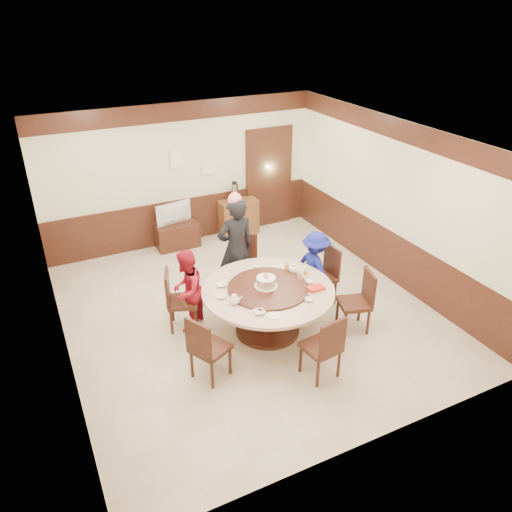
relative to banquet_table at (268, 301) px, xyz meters
name	(u,v)px	position (x,y,z in m)	size (l,w,h in m)	color
room	(247,252)	(-0.04, 0.61, 0.55)	(6.00, 6.04, 2.84)	beige
banquet_table	(268,301)	(0.00, 0.00, 0.00)	(1.94, 1.94, 0.78)	#3B1B12
chair_0	(321,285)	(1.17, 0.35, -0.23)	(0.47, 0.46, 0.97)	#3B1B12
chair_1	(245,274)	(0.21, 1.25, -0.23)	(0.59, 0.59, 0.97)	#3B1B12
chair_2	(182,310)	(-1.12, 0.68, -0.23)	(0.57, 0.56, 0.97)	#3B1B12
chair_3	(210,358)	(-1.15, -0.56, -0.23)	(0.60, 0.59, 0.97)	#3B1B12
chair_4	(321,357)	(0.18, -1.19, -0.23)	(0.49, 0.50, 0.97)	#3B1B12
chair_5	(354,311)	(1.21, -0.51, -0.23)	(0.55, 0.54, 0.97)	#3B1B12
person_standing	(236,248)	(0.01, 1.18, 0.34)	(0.64, 0.42, 1.74)	black
person_red	(187,290)	(-1.03, 0.64, 0.11)	(0.63, 0.49, 1.29)	#A81628
person_blue	(315,268)	(1.08, 0.43, 0.09)	(0.80, 0.46, 1.24)	navy
birthday_cake	(266,282)	(-0.02, 0.03, 0.32)	(0.34, 0.34, 0.22)	white
teapot_left	(234,300)	(-0.60, -0.15, 0.28)	(0.17, 0.15, 0.13)	white
teapot_right	(293,269)	(0.57, 0.25, 0.28)	(0.17, 0.15, 0.13)	white
bowl_0	(221,285)	(-0.58, 0.37, 0.24)	(0.15, 0.15, 0.04)	white
bowl_1	(309,300)	(0.36, -0.54, 0.24)	(0.13, 0.13, 0.04)	white
bowl_2	(259,312)	(-0.40, -0.50, 0.24)	(0.16, 0.16, 0.04)	white
bowl_3	(309,281)	(0.62, -0.12, 0.24)	(0.15, 0.15, 0.05)	white
bowl_4	(221,296)	(-0.70, 0.08, 0.23)	(0.14, 0.14, 0.03)	white
bowl_5	(257,267)	(0.14, 0.64, 0.24)	(0.12, 0.12, 0.04)	white
saucer_near	(274,316)	(-0.25, -0.65, 0.22)	(0.18, 0.18, 0.01)	white
saucer_far	(279,267)	(0.45, 0.50, 0.22)	(0.18, 0.18, 0.01)	white
shrimp_platter	(316,289)	(0.60, -0.35, 0.24)	(0.30, 0.20, 0.06)	white
bottle_0	(300,276)	(0.53, -0.01, 0.30)	(0.06, 0.06, 0.16)	silver
bottle_1	(306,272)	(0.67, 0.06, 0.30)	(0.06, 0.06, 0.16)	silver
bottle_2	(287,266)	(0.51, 0.36, 0.30)	(0.06, 0.06, 0.16)	silver
tv_stand	(177,235)	(-0.32, 3.35, -0.28)	(0.85, 0.45, 0.50)	#3B1B12
television	(176,214)	(-0.32, 3.35, 0.18)	(0.75, 0.10, 0.43)	gray
side_cabinet	(238,217)	(1.04, 3.38, -0.16)	(0.80, 0.40, 0.75)	brown
thermos	(235,192)	(0.97, 3.38, 0.41)	(0.15, 0.15, 0.38)	silver
notice_left	(177,159)	(-0.15, 3.55, 1.22)	(0.25, 0.00, 0.35)	white
notice_right	(209,169)	(0.50, 3.55, 0.92)	(0.30, 0.00, 0.22)	white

